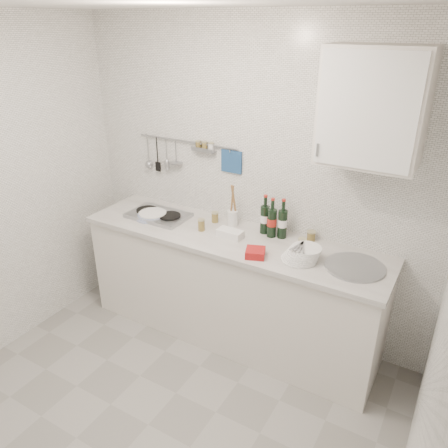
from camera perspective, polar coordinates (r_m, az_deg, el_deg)
name	(u,v)px	position (r m, az deg, el deg)	size (l,w,h in m)	color
floor	(148,425)	(3.21, -9.86, -24.41)	(3.00, 3.00, 0.00)	gray
back_wall	(250,184)	(3.46, 3.40, 5.29)	(3.00, 0.02, 2.50)	silver
wall_right	(432,359)	(1.91, 25.56, -15.58)	(0.02, 2.80, 2.50)	silver
counter	(231,289)	(3.59, 0.97, -8.50)	(2.44, 0.64, 0.96)	silver
wall_rail	(185,152)	(3.68, -5.18, 9.29)	(0.98, 0.09, 0.34)	#93969B
wall_cabinet	(374,107)	(2.83, 18.96, 14.21)	(0.60, 0.38, 0.70)	silver
plate_stack_hob	(151,215)	(3.69, -9.46, 1.14)	(0.26, 0.25, 0.05)	#5470BE
plate_stack_sink	(302,254)	(3.04, 10.19, -3.85)	(0.27, 0.26, 0.11)	white
wine_bottles	(273,217)	(3.31, 6.44, 0.93)	(0.22, 0.10, 0.31)	black
butter_dish	(230,234)	(3.32, 0.81, -1.26)	(0.20, 0.10, 0.06)	white
strawberry_punnet	(255,253)	(3.06, 4.11, -3.77)	(0.13, 0.13, 0.06)	red
utensil_crock	(233,216)	(3.48, 1.12, 1.04)	(0.09, 0.09, 0.35)	white
jar_a	(215,217)	(3.56, -1.19, 0.92)	(0.06, 0.06, 0.09)	brown
jar_b	(311,236)	(3.33, 11.32, -1.51)	(0.07, 0.07, 0.08)	brown
jar_c	(302,244)	(3.19, 10.16, -2.56)	(0.06, 0.06, 0.09)	brown
jar_d	(201,225)	(3.42, -2.97, -0.10)	(0.06, 0.06, 0.10)	brown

